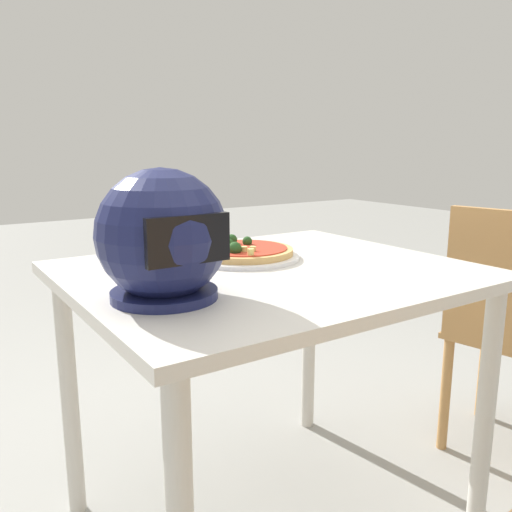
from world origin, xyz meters
The scene contains 5 objects.
dining_table centered at (0.00, 0.00, 0.68)m, with size 1.03×0.87×0.78m.
pizza_plate centered at (-0.01, -0.14, 0.78)m, with size 0.32×0.32×0.01m, color white.
pizza centered at (0.00, -0.14, 0.80)m, with size 0.29×0.29×0.05m.
motorcycle_helmet centered at (0.35, 0.11, 0.91)m, with size 0.28×0.28×0.28m.
chair_side centered at (-0.87, 0.18, 0.51)m, with size 0.47×0.47×0.90m.
Camera 1 is at (0.79, 1.11, 1.10)m, focal length 36.87 mm.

